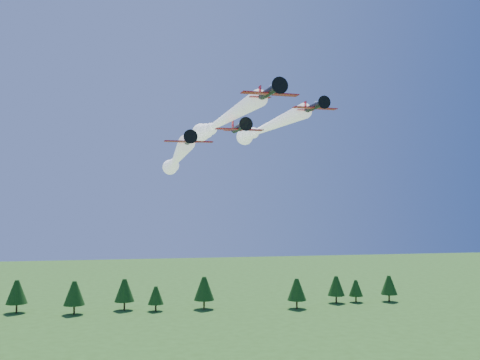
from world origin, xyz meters
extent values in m
cylinder|color=black|center=(0.31, -9.42, 51.53)|extent=(1.54, 5.78, 1.06)
cone|color=black|center=(0.60, -12.74, 51.53)|extent=(1.14, 1.04, 1.06)
cone|color=black|center=(0.66, -13.37, 51.53)|extent=(0.50, 0.51, 0.47)
cylinder|color=black|center=(0.67, -13.55, 51.53)|extent=(2.22, 0.23, 2.22)
cube|color=red|center=(0.35, -9.84, 51.19)|extent=(7.92, 2.10, 0.13)
cube|color=red|center=(-0.01, -5.68, 51.58)|extent=(3.13, 1.16, 0.07)
cube|color=red|center=(-0.02, -5.58, 52.43)|extent=(0.18, 1.01, 1.53)
ellipsoid|color=#96B2E8|center=(0.40, -10.37, 51.95)|extent=(0.87, 1.33, 0.66)
sphere|color=white|center=(-2.54, 23.58, 51.53)|extent=(2.30, 2.30, 2.30)
sphere|color=white|center=(-2.89, 27.66, 51.53)|extent=(3.00, 3.00, 3.00)
sphere|color=white|center=(-3.24, 31.73, 51.53)|extent=(3.70, 3.70, 3.70)
cylinder|color=black|center=(-9.52, -0.88, 45.94)|extent=(1.08, 5.13, 0.95)
cone|color=black|center=(-9.60, -3.86, 45.94)|extent=(0.97, 0.88, 0.95)
cone|color=black|center=(-9.61, -4.43, 45.94)|extent=(0.43, 0.44, 0.42)
cylinder|color=black|center=(-9.61, -4.59, 45.94)|extent=(1.99, 0.09, 1.99)
cube|color=red|center=(-9.53, -1.26, 45.63)|extent=(7.03, 1.46, 0.11)
cube|color=red|center=(-9.43, 2.47, 45.98)|extent=(2.76, 0.87, 0.07)
cube|color=red|center=(-9.43, 2.57, 46.74)|extent=(0.11, 0.90, 1.37)
ellipsoid|color=#96B2E8|center=(-9.54, -1.73, 46.31)|extent=(0.71, 1.15, 0.59)
sphere|color=white|center=(-8.37, 43.59, 45.94)|extent=(2.30, 2.30, 2.30)
sphere|color=white|center=(-8.22, 49.34, 45.94)|extent=(3.00, 3.00, 3.00)
sphere|color=white|center=(-8.07, 55.09, 45.94)|extent=(3.70, 3.70, 3.70)
cylinder|color=black|center=(10.03, 0.34, 51.72)|extent=(1.37, 5.20, 0.95)
cone|color=black|center=(10.27, -2.65, 51.72)|extent=(1.02, 0.93, 0.95)
cone|color=black|center=(10.32, -3.22, 51.72)|extent=(0.45, 0.46, 0.42)
cylinder|color=black|center=(10.33, -3.38, 51.72)|extent=(2.00, 0.20, 2.00)
cube|color=red|center=(10.06, -0.04, 51.42)|extent=(7.13, 1.85, 0.11)
cube|color=red|center=(9.75, 3.71, 51.77)|extent=(2.82, 1.03, 0.07)
cube|color=red|center=(9.75, 3.81, 52.53)|extent=(0.16, 0.91, 1.38)
ellipsoid|color=#96B2E8|center=(10.10, -0.51, 52.10)|extent=(0.78, 1.19, 0.59)
sphere|color=white|center=(7.56, 30.67, 51.72)|extent=(2.30, 2.30, 2.30)
sphere|color=white|center=(7.26, 34.43, 51.72)|extent=(3.00, 3.00, 3.00)
sphere|color=white|center=(6.95, 38.18, 51.72)|extent=(3.70, 3.70, 3.70)
cylinder|color=black|center=(-0.40, 7.65, 49.19)|extent=(1.51, 5.84, 1.07)
cone|color=black|center=(-0.14, 4.29, 49.19)|extent=(1.14, 1.04, 1.07)
cone|color=black|center=(-0.09, 3.65, 49.19)|extent=(0.51, 0.52, 0.47)
cylinder|color=black|center=(-0.08, 3.47, 49.19)|extent=(2.24, 0.21, 2.25)
cube|color=red|center=(-0.37, 7.22, 48.85)|extent=(8.00, 2.04, 0.13)
cube|color=red|center=(-0.69, 11.43, 49.25)|extent=(3.16, 1.14, 0.07)
cube|color=red|center=(-0.70, 11.54, 50.10)|extent=(0.17, 1.02, 1.55)
ellipsoid|color=#96B2E8|center=(-0.32, 6.69, 49.62)|extent=(0.87, 1.34, 0.67)
cylinder|color=#382314|center=(7.76, 111.90, 1.58)|extent=(0.60, 0.60, 3.17)
cone|color=#103510|center=(7.76, 111.90, 7.24)|extent=(7.24, 7.24, 8.14)
cylinder|color=#382314|center=(-55.92, 117.75, 1.55)|extent=(0.60, 0.60, 3.11)
cone|color=#103510|center=(-55.92, 117.75, 7.10)|extent=(7.10, 7.10, 7.99)
cylinder|color=#382314|center=(-36.35, 111.26, 1.55)|extent=(0.60, 0.60, 3.10)
cone|color=#103510|center=(-36.35, 111.26, 7.09)|extent=(7.09, 7.09, 7.98)
cylinder|color=#382314|center=(40.21, 106.21, 1.48)|extent=(0.60, 0.60, 2.96)
cone|color=#103510|center=(40.21, 106.21, 6.76)|extent=(6.76, 6.76, 7.61)
cylinder|color=#382314|center=(66.03, 114.00, 1.17)|extent=(0.60, 0.60, 2.33)
cone|color=#103510|center=(66.03, 114.00, 5.33)|extent=(5.33, 5.33, 5.99)
cylinder|color=#382314|center=(-19.89, 115.35, 1.51)|extent=(0.60, 0.60, 3.03)
cone|color=#103510|center=(-19.89, 115.35, 6.92)|extent=(6.92, 6.92, 7.79)
cylinder|color=#382314|center=(58.05, 113.81, 1.41)|extent=(0.60, 0.60, 2.81)
cone|color=#103510|center=(58.05, 113.81, 6.43)|extent=(6.43, 6.43, 7.23)
cylinder|color=#382314|center=(-9.18, 111.52, 1.19)|extent=(0.60, 0.60, 2.38)
cone|color=#103510|center=(-9.18, 111.52, 5.45)|extent=(5.45, 5.45, 6.13)
cylinder|color=#382314|center=(79.03, 112.78, 1.37)|extent=(0.60, 0.60, 2.74)
cone|color=#103510|center=(79.03, 112.78, 6.27)|extent=(6.27, 6.27, 7.06)
camera|label=1|loc=(-17.34, -77.71, 36.30)|focal=40.00mm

